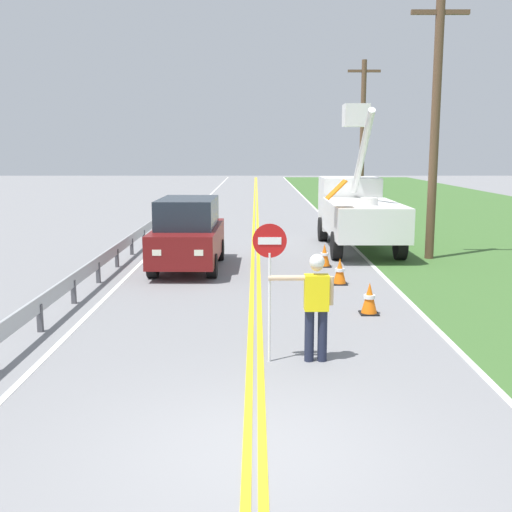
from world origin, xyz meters
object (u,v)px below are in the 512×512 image
at_px(utility_pole_mid, 360,134).
at_px(oncoming_suv_nearest, 186,233).
at_px(traffic_cone_tail, 322,256).
at_px(utility_bucket_truck, 354,209).
at_px(traffic_cone_mid, 337,272).
at_px(flagger_worker, 313,300).
at_px(utility_pole_near, 432,124).
at_px(traffic_cone_lead, 367,299).
at_px(stop_sign_paddle, 267,261).

bearing_deg(utility_pole_mid, oncoming_suv_nearest, -114.95).
bearing_deg(traffic_cone_tail, utility_bucket_truck, 67.71).
height_order(utility_bucket_truck, traffic_cone_mid, utility_bucket_truck).
bearing_deg(flagger_worker, utility_pole_near, 65.17).
relative_size(traffic_cone_lead, traffic_cone_tail, 1.00).
bearing_deg(flagger_worker, traffic_cone_lead, 64.52).
height_order(utility_pole_near, utility_pole_mid, utility_pole_mid).
bearing_deg(traffic_cone_tail, oncoming_suv_nearest, -176.24).
distance_m(utility_pole_near, traffic_cone_lead, 8.71).
distance_m(oncoming_suv_nearest, utility_pole_near, 8.53).
xyz_separation_m(utility_pole_mid, traffic_cone_tail, (-3.87, -16.86, -4.04)).
xyz_separation_m(oncoming_suv_nearest, utility_pole_near, (7.69, 1.74, 3.26)).
bearing_deg(traffic_cone_mid, oncoming_suv_nearest, 151.93).
xyz_separation_m(traffic_cone_lead, traffic_cone_tail, (-0.37, 5.58, 0.00)).
distance_m(traffic_cone_lead, traffic_cone_mid, 3.06).
distance_m(stop_sign_paddle, traffic_cone_tail, 8.97).
distance_m(utility_pole_near, traffic_cone_tail, 5.56).
bearing_deg(traffic_cone_mid, flagger_worker, -101.29).
distance_m(utility_pole_mid, traffic_cone_tail, 17.76).
height_order(utility_pole_mid, traffic_cone_lead, utility_pole_mid).
height_order(utility_bucket_truck, utility_pole_near, utility_pole_near).
bearing_deg(traffic_cone_lead, flagger_worker, -115.48).
distance_m(stop_sign_paddle, oncoming_suv_nearest, 8.71).
height_order(traffic_cone_lead, traffic_cone_mid, same).
bearing_deg(stop_sign_paddle, oncoming_suv_nearest, 104.97).
relative_size(stop_sign_paddle, traffic_cone_mid, 3.33).
height_order(utility_pole_near, traffic_cone_mid, utility_pole_near).
xyz_separation_m(utility_pole_near, utility_pole_mid, (0.28, 15.39, 0.05)).
xyz_separation_m(flagger_worker, utility_pole_mid, (4.96, 25.50, 3.33)).
height_order(flagger_worker, traffic_cone_tail, flagger_worker).
height_order(utility_bucket_truck, utility_pole_mid, utility_pole_mid).
distance_m(oncoming_suv_nearest, traffic_cone_lead, 6.98).
relative_size(stop_sign_paddle, traffic_cone_tail, 3.33).
bearing_deg(traffic_cone_lead, utility_pole_mid, 81.14).
bearing_deg(traffic_cone_lead, traffic_cone_tail, 93.78).
bearing_deg(flagger_worker, utility_pole_mid, 79.00).
distance_m(utility_bucket_truck, oncoming_suv_nearest, 6.97).
bearing_deg(utility_pole_near, oncoming_suv_nearest, -167.28).
relative_size(oncoming_suv_nearest, traffic_cone_tail, 6.62).
distance_m(utility_bucket_truck, traffic_cone_tail, 4.23).
relative_size(utility_bucket_truck, traffic_cone_tail, 9.73).
distance_m(stop_sign_paddle, traffic_cone_lead, 4.04).
bearing_deg(oncoming_suv_nearest, utility_pole_mid, 65.05).
xyz_separation_m(utility_bucket_truck, traffic_cone_tail, (-1.55, -3.79, -1.07)).
distance_m(utility_pole_near, traffic_cone_mid, 6.62).
relative_size(utility_bucket_truck, traffic_cone_lead, 9.73).
relative_size(stop_sign_paddle, utility_pole_mid, 0.28).
xyz_separation_m(utility_pole_near, traffic_cone_mid, (-3.46, -3.99, -3.99)).
distance_m(flagger_worker, utility_pole_near, 11.61).
xyz_separation_m(oncoming_suv_nearest, utility_pole_mid, (7.97, 17.13, 3.31)).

